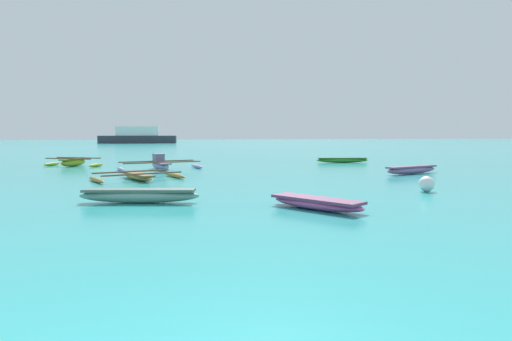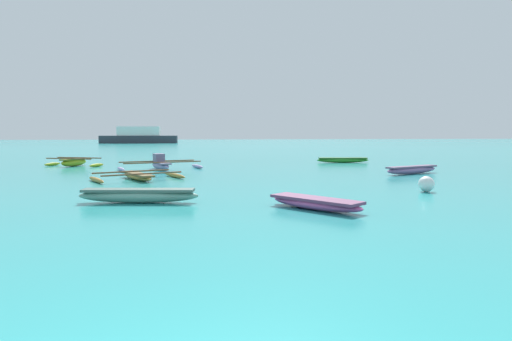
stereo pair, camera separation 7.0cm
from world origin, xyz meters
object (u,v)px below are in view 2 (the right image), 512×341
object	(u,v)px
moored_boat_3	(139,195)
moored_boat_6	(316,203)
mooring_buoy_0	(426,184)
distant_ferry	(139,136)
moored_boat_1	(74,162)
moored_boat_0	(343,160)
moored_boat_2	(137,176)
moored_boat_4	(160,164)
moored_boat_5	(412,169)

from	to	relation	value
moored_boat_3	moored_boat_6	distance (m)	5.32
mooring_buoy_0	distant_ferry	size ratio (longest dim) A/B	0.04
moored_boat_1	distant_ferry	size ratio (longest dim) A/B	0.27
distant_ferry	moored_boat_3	bearing A→B (deg)	-82.36
moored_boat_0	moored_boat_2	distance (m)	15.80
moored_boat_0	mooring_buoy_0	world-z (taller)	mooring_buoy_0
moored_boat_2	distant_ferry	size ratio (longest dim) A/B	0.32
moored_boat_4	moored_boat_5	size ratio (longest dim) A/B	1.44
moored_boat_0	moored_boat_6	distance (m)	19.33
moored_boat_2	moored_boat_5	distance (m)	13.47
moored_boat_5	moored_boat_6	world-z (taller)	moored_boat_5
moored_boat_4	distant_ferry	bearing A→B (deg)	167.91
moored_boat_5	moored_boat_1	bearing A→B (deg)	133.88
moored_boat_3	distant_ferry	size ratio (longest dim) A/B	0.27
moored_boat_1	moored_boat_3	size ratio (longest dim) A/B	1.01
moored_boat_5	distant_ferry	size ratio (longest dim) A/B	0.25
moored_boat_3	mooring_buoy_0	xyz separation A→B (m)	(9.83, 1.37, 0.04)
moored_boat_3	mooring_buoy_0	bearing A→B (deg)	14.83
moored_boat_3	distant_ferry	world-z (taller)	distant_ferry
moored_boat_1	distant_ferry	bearing A→B (deg)	26.61
moored_boat_5	moored_boat_6	size ratio (longest dim) A/B	1.24
moored_boat_3	distant_ferry	distance (m)	72.37
moored_boat_4	moored_boat_6	size ratio (longest dim) A/B	1.78
moored_boat_0	distant_ferry	world-z (taller)	distant_ferry
moored_boat_5	distant_ferry	bearing A→B (deg)	84.51
moored_boat_2	moored_boat_5	world-z (taller)	moored_boat_5
moored_boat_4	mooring_buoy_0	bearing A→B (deg)	22.66
distant_ferry	moored_boat_5	bearing A→B (deg)	-70.91
moored_boat_1	moored_boat_0	bearing A→B (deg)	-63.15
mooring_buoy_0	moored_boat_3	bearing A→B (deg)	-172.05
moored_boat_0	moored_boat_1	world-z (taller)	moored_boat_1
moored_boat_6	mooring_buoy_0	bearing A→B (deg)	83.58
moored_boat_3	moored_boat_4	distance (m)	12.22
moored_boat_6	distant_ferry	world-z (taller)	distant_ferry
distant_ferry	moored_boat_1	bearing A→B (deg)	-86.30
moored_boat_3	moored_boat_2	bearing A→B (deg)	105.06
moored_boat_1	moored_boat_3	world-z (taller)	moored_boat_1
moored_boat_4	mooring_buoy_0	world-z (taller)	moored_boat_4
moored_boat_0	moored_boat_2	size ratio (longest dim) A/B	0.82
moored_boat_4	distant_ferry	distance (m)	60.22
mooring_buoy_0	moored_boat_5	bearing A→B (deg)	68.39
moored_boat_5	mooring_buoy_0	bearing A→B (deg)	-136.18
moored_boat_0	moored_boat_4	world-z (taller)	moored_boat_4
moored_boat_3	moored_boat_4	xyz separation A→B (m)	(-0.46, 12.21, 0.05)
moored_boat_2	distant_ferry	bearing A→B (deg)	160.77
moored_boat_3	moored_boat_4	bearing A→B (deg)	99.02
moored_boat_6	moored_boat_3	bearing A→B (deg)	-148.91
moored_boat_1	mooring_buoy_0	distance (m)	21.03
moored_boat_2	distant_ferry	world-z (taller)	distant_ferry
moored_boat_1	moored_boat_3	distance (m)	16.37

